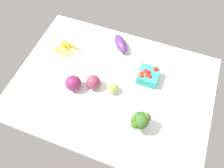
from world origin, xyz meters
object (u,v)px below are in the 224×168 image
(eggplant, at_px, (121,44))
(broccoli_head, at_px, (140,120))
(carrot_bunch, at_px, (70,51))
(red_onion_center, at_px, (93,82))
(heirloom_tomato_green, at_px, (112,88))
(red_onion_near_basket, at_px, (73,83))
(berry_basket, at_px, (148,75))

(eggplant, xyz_separation_m, broccoli_head, (-0.24, 0.43, 0.05))
(eggplant, bearing_deg, carrot_bunch, 77.96)
(eggplant, relative_size, red_onion_center, 1.83)
(heirloom_tomato_green, bearing_deg, carrot_bunch, -26.02)
(carrot_bunch, relative_size, red_onion_near_basket, 2.18)
(heirloom_tomato_green, xyz_separation_m, red_onion_near_basket, (0.20, 0.05, 0.01))
(red_onion_center, bearing_deg, heirloom_tomato_green, -176.06)
(heirloom_tomato_green, relative_size, berry_basket, 0.57)
(eggplant, distance_m, heirloom_tomato_green, 0.30)
(eggplant, bearing_deg, red_onion_near_basket, 118.58)
(heirloom_tomato_green, relative_size, broccoli_head, 0.52)
(broccoli_head, bearing_deg, berry_basket, -82.42)
(red_onion_center, bearing_deg, broccoli_head, 155.35)
(broccoli_head, bearing_deg, eggplant, -60.53)
(eggplant, height_order, carrot_bunch, eggplant)
(broccoli_head, distance_m, red_onion_near_basket, 0.39)
(berry_basket, relative_size, broccoli_head, 0.91)
(berry_basket, xyz_separation_m, red_onion_near_basket, (0.35, 0.19, 0.01))
(heirloom_tomato_green, distance_m, broccoli_head, 0.24)
(heirloom_tomato_green, distance_m, carrot_bunch, 0.36)
(berry_basket, distance_m, broccoli_head, 0.28)
(eggplant, relative_size, red_onion_near_basket, 1.66)
(eggplant, xyz_separation_m, red_onion_near_basket, (0.14, 0.34, 0.01))
(red_onion_center, xyz_separation_m, red_onion_near_basket, (0.09, 0.04, 0.00))
(eggplant, distance_m, berry_basket, 0.26)
(broccoli_head, distance_m, carrot_bunch, 0.59)
(carrot_bunch, height_order, red_onion_center, red_onion_center)
(broccoli_head, relative_size, carrot_bunch, 0.63)
(heirloom_tomato_green, xyz_separation_m, broccoli_head, (-0.19, 0.14, 0.05))
(eggplant, bearing_deg, berry_basket, -166.83)
(carrot_bunch, bearing_deg, red_onion_near_basket, 121.01)
(red_onion_center, bearing_deg, carrot_bunch, -36.87)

